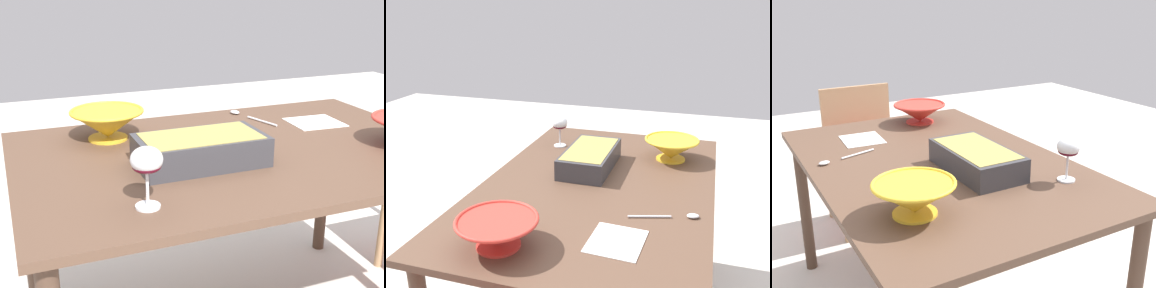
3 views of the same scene
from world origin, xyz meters
The scene contains 8 objects.
dining_table centered at (0.00, 0.00, 0.65)m, with size 1.44×0.93×0.73m.
chair centered at (1.07, -0.03, 0.47)m, with size 0.39×0.44×0.82m.
wine_glass centered at (-0.40, -0.31, 0.84)m, with size 0.08×0.08×0.16m.
casserole_dish centered at (-0.16, -0.08, 0.78)m, with size 0.39×0.20×0.09m.
mixing_bowl centered at (0.55, -0.18, 0.78)m, with size 0.26×0.26×0.10m.
small_bowl centered at (-0.37, 0.26, 0.78)m, with size 0.25×0.25×0.11m.
serving_spoon centered at (0.20, 0.34, 0.73)m, with size 0.09×0.25×0.01m.
napkin centered at (0.41, 0.17, 0.73)m, with size 0.19×0.17×0.00m, color white.
Camera 3 is at (-1.51, 0.74, 1.36)m, focal length 42.77 mm.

